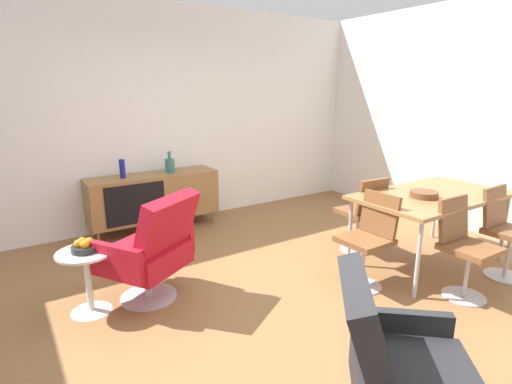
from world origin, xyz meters
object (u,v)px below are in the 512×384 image
lounge_chair_red (152,248)px  fruit_bowl (84,246)px  dining_table (432,198)px  vase_sculptural_dark (170,165)px  sideboard (154,196)px  side_table_round (88,275)px  wooden_bowl_on_table (424,194)px  dining_chair_front_right (505,229)px  dining_chair_front_left (464,244)px  dining_chair_back_left (363,211)px  armchair_black_shell (402,374)px  dining_chair_near_window (369,237)px  vase_cobalt (122,169)px

lounge_chair_red → fruit_bowl: bearing=168.5°
dining_table → lounge_chair_red: size_ratio=1.69×
vase_sculptural_dark → dining_table: vase_sculptural_dark is taller
sideboard → side_table_round: sideboard is taller
wooden_bowl_on_table → dining_chair_front_right: dining_chair_front_right is taller
dining_table → dining_chair_front_left: bearing=-122.0°
sideboard → dining_chair_back_left: (1.64, -1.95, 0.03)m
lounge_chair_red → armchair_black_shell: same height
sideboard → dining_chair_near_window: dining_chair_near_window is taller
armchair_black_shell → side_table_round: (-0.97, 2.21, -0.15)m
dining_table → fruit_bowl: size_ratio=8.00×
vase_sculptural_dark → lounge_chair_red: bearing=-116.5°
wooden_bowl_on_table → fruit_bowl: (-2.91, 0.96, -0.21)m
armchair_black_shell → vase_cobalt: bearing=93.4°
side_table_round → dining_table: bearing=-16.5°
dining_chair_front_right → armchair_black_shell: 2.58m
sideboard → side_table_round: bearing=-124.9°
wooden_bowl_on_table → lounge_chair_red: lounge_chair_red is taller
dining_table → armchair_black_shell: armchair_black_shell is taller
dining_chair_near_window → fruit_bowl: size_ratio=4.28×
lounge_chair_red → dining_chair_front_left: bearing=-31.4°
vase_cobalt → dining_chair_back_left: bearing=-44.3°
vase_sculptural_dark → side_table_round: (-1.34, -1.59, -0.49)m
wooden_bowl_on_table → dining_chair_front_left: size_ratio=0.30×
sideboard → lounge_chair_red: 1.80m
sideboard → wooden_bowl_on_table: wooden_bowl_on_table is taller
vase_cobalt → armchair_black_shell: 3.82m
dining_chair_front_left → fruit_bowl: (-2.76, 1.48, 0.09)m
dining_table → side_table_round: dining_table is taller
sideboard → dining_chair_back_left: dining_chair_back_left is taller
dining_chair_back_left → dining_table: bearing=-57.6°
dining_chair_front_left → side_table_round: size_ratio=1.65×
dining_chair_near_window → armchair_black_shell: 1.79m
sideboard → wooden_bowl_on_table: size_ratio=6.15×
dining_chair_front_right → sideboard: bearing=127.4°
dining_chair_near_window → dining_chair_front_left: same height
vase_cobalt → dining_table: bearing=-46.8°
dining_chair_front_right → wooden_bowl_on_table: bearing=136.1°
vase_sculptural_dark → fruit_bowl: 2.10m
vase_sculptural_dark → dining_chair_back_left: bearing=-54.2°
dining_chair_back_left → sideboard: bearing=130.1°
vase_sculptural_dark → side_table_round: 2.14m
lounge_chair_red → side_table_round: size_ratio=1.82×
wooden_bowl_on_table → side_table_round: bearing=161.8°
armchair_black_shell → fruit_bowl: 2.42m
dining_chair_back_left → lounge_chair_red: size_ratio=0.90×
dining_chair_front_right → fruit_bowl: dining_chair_front_right is taller
dining_chair_front_right → dining_chair_near_window: same height
dining_table → vase_sculptural_dark: bearing=125.1°
lounge_chair_red → fruit_bowl: 0.52m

